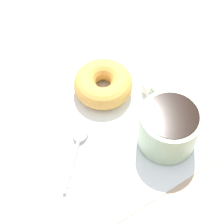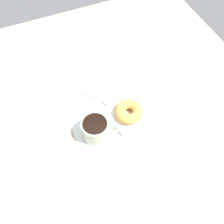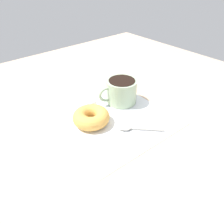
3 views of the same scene
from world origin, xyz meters
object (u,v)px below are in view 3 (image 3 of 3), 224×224
object	(u,v)px
donut	(91,117)
spoon	(130,128)
sugar_cube_extra	(92,104)
coffee_cup	(121,91)

from	to	relation	value
donut	spoon	distance (cm)	10.44
spoon	sugar_cube_extra	xyz separation A→B (cm)	(1.12, -14.58, 0.54)
donut	spoon	world-z (taller)	donut
spoon	sugar_cube_extra	size ratio (longest dim) A/B	4.99
sugar_cube_extra	spoon	bearing A→B (deg)	94.38
coffee_cup	sugar_cube_extra	bearing A→B (deg)	-22.18
sugar_cube_extra	coffee_cup	bearing A→B (deg)	157.82
donut	sugar_cube_extra	bearing A→B (deg)	-128.03
coffee_cup	sugar_cube_extra	distance (cm)	9.26
spoon	sugar_cube_extra	distance (cm)	14.63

